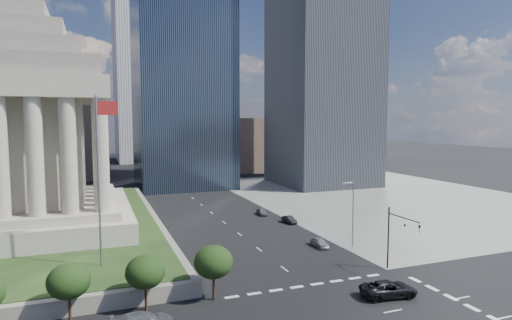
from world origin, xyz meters
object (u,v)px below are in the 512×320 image
war_memorial (13,105)px  pickup_truck (389,289)px  parked_sedan_mid (289,220)px  parked_sedan_far (262,212)px  flagpole (100,171)px  parked_sedan_near (320,242)px  street_lamp_north (352,210)px  traffic_signal_ne (398,232)px

war_memorial → pickup_truck: size_ratio=6.37×
parked_sedan_mid → parked_sedan_far: size_ratio=1.01×
flagpole → pickup_truck: size_ratio=3.26×
parked_sedan_near → street_lamp_north: bearing=-21.2°
pickup_truck → parked_sedan_far: pickup_truck is taller
war_memorial → street_lamp_north: size_ratio=3.90×
war_memorial → parked_sedan_near: war_memorial is taller
parked_sedan_near → flagpole: bearing=-171.7°
pickup_truck → parked_sedan_far: (2.10, 42.50, -0.20)m
flagpole → parked_sedan_mid: flagpole is taller
pickup_truck → parked_sedan_far: 42.56m
parked_sedan_mid → street_lamp_north: bearing=-87.4°
street_lamp_north → parked_sedan_mid: size_ratio=2.61×
traffic_signal_ne → parked_sedan_mid: traffic_signal_ne is taller
parked_sedan_near → parked_sedan_far: size_ratio=1.05×
traffic_signal_ne → pickup_truck: (-5.60, -5.62, -4.40)m
traffic_signal_ne → parked_sedan_near: (-3.50, 13.24, -4.57)m
war_memorial → pickup_truck: 60.73m
flagpole → street_lamp_north: bearing=1.6°
war_memorial → pickup_truck: war_memorial is taller
traffic_signal_ne → parked_sedan_mid: size_ratio=2.08×
parked_sedan_near → parked_sedan_mid: parked_sedan_near is taller
street_lamp_north → traffic_signal_ne: bearing=-94.2°
flagpole → war_memorial: bearing=116.9°
traffic_signal_ne → parked_sedan_near: traffic_signal_ne is taller
traffic_signal_ne → parked_sedan_near: size_ratio=2.00×
flagpole → parked_sedan_mid: (33.03, 18.28, -12.48)m
traffic_signal_ne → parked_sedan_far: (-3.50, 36.89, -4.60)m
parked_sedan_far → street_lamp_north: bearing=-75.5°
pickup_truck → parked_sedan_near: 18.98m
war_memorial → parked_sedan_near: size_ratio=9.74×
war_memorial → parked_sedan_mid: (45.20, -5.72, -20.77)m
traffic_signal_ne → street_lamp_north: bearing=85.8°
parked_sedan_near → parked_sedan_mid: (2.20, 15.34, -0.05)m
war_memorial → parked_sedan_mid: bearing=-7.2°
traffic_signal_ne → parked_sedan_mid: (-1.30, 28.59, -4.62)m
flagpole → parked_sedan_far: flagpole is taller
war_memorial → traffic_signal_ne: 60.00m
flagpole → street_lamp_north: (35.16, 1.00, -7.45)m
flagpole → street_lamp_north: size_ratio=2.00×
traffic_signal_ne → street_lamp_north: (0.83, 11.30, 0.41)m
pickup_truck → parked_sedan_near: (2.10, 18.86, -0.17)m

